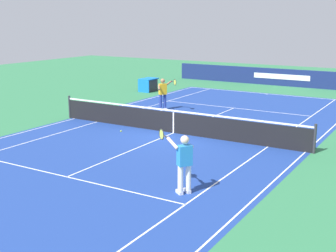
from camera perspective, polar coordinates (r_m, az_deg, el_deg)
ground_plane at (r=19.27m, az=0.69°, el=-0.87°), size 60.00×60.00×0.00m
court_slab at (r=19.27m, az=0.69°, el=-0.87°), size 24.20×11.40×0.00m
court_line_markings at (r=19.27m, az=0.69°, el=-0.86°), size 23.85×11.05×0.01m
tennis_net at (r=19.15m, az=0.70°, el=0.56°), size 0.10×11.70×1.08m
stadium_barrier at (r=33.64m, az=14.60°, el=5.82°), size 0.26×17.00×1.19m
tennis_player_near at (r=12.46m, az=1.95°, el=-4.38°), size 0.75×1.18×1.70m
tennis_player_far at (r=23.94m, az=-0.61°, el=4.19°), size 0.75×1.18×1.70m
tennis_ball at (r=19.54m, az=-5.87°, el=-0.64°), size 0.07×0.07×0.07m
equipment_cart_tarped at (r=30.27m, az=-2.45°, el=5.15°), size 1.25×0.84×0.85m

